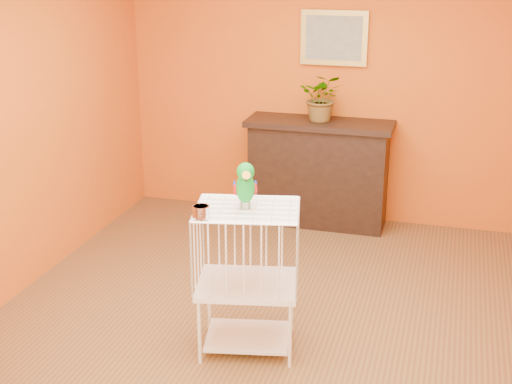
% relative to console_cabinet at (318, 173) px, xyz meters
% --- Properties ---
extents(ground, '(4.50, 4.50, 0.00)m').
position_rel_console_cabinet_xyz_m(ground, '(0.07, -2.01, -0.51)').
color(ground, brown).
rests_on(ground, ground).
extents(room_shell, '(4.50, 4.50, 4.50)m').
position_rel_console_cabinet_xyz_m(room_shell, '(0.07, -2.01, 1.08)').
color(room_shell, '#D05513').
rests_on(room_shell, ground).
extents(console_cabinet, '(1.36, 0.49, 1.01)m').
position_rel_console_cabinet_xyz_m(console_cabinet, '(0.00, 0.00, 0.00)').
color(console_cabinet, black).
rests_on(console_cabinet, ground).
extents(potted_plant, '(0.42, 0.46, 0.35)m').
position_rel_console_cabinet_xyz_m(potted_plant, '(0.02, 0.02, 0.68)').
color(potted_plant, '#26722D').
rests_on(potted_plant, console_cabinet).
extents(framed_picture, '(0.62, 0.04, 0.50)m').
position_rel_console_cabinet_xyz_m(framed_picture, '(0.07, 0.20, 1.24)').
color(framed_picture, gold).
rests_on(framed_picture, room_shell).
extents(birdcage, '(0.73, 0.61, 0.99)m').
position_rel_console_cabinet_xyz_m(birdcage, '(0.01, -2.36, 0.01)').
color(birdcage, white).
rests_on(birdcage, ground).
extents(feed_cup, '(0.11, 0.11, 0.07)m').
position_rel_console_cabinet_xyz_m(feed_cup, '(-0.21, -2.60, 0.53)').
color(feed_cup, silver).
rests_on(feed_cup, birdcage).
extents(parrot, '(0.17, 0.28, 0.31)m').
position_rel_console_cabinet_xyz_m(parrot, '(-0.00, -2.37, 0.64)').
color(parrot, '#59544C').
rests_on(parrot, birdcage).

